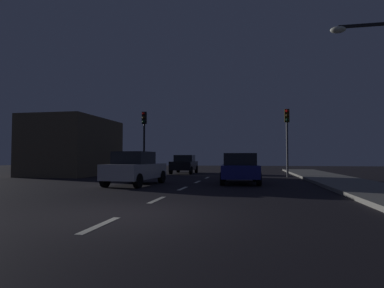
{
  "coord_description": "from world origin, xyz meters",
  "views": [
    {
      "loc": [
        2.91,
        -7.05,
        1.31
      ],
      "look_at": [
        -0.96,
        13.7,
        2.22
      ],
      "focal_mm": 29.99,
      "sensor_mm": 36.0,
      "label": 1
    }
  ],
  "objects_px": {
    "car_stopped_ahead": "(240,168)",
    "car_oncoming_far": "(184,164)",
    "traffic_signal_left": "(144,131)",
    "street_lamp_right": "(379,87)",
    "traffic_signal_right": "(287,129)",
    "car_adjacent_lane": "(135,168)"
  },
  "relations": [
    {
      "from": "car_stopped_ahead",
      "to": "car_adjacent_lane",
      "type": "distance_m",
      "value": 5.3
    },
    {
      "from": "car_stopped_ahead",
      "to": "car_oncoming_far",
      "type": "distance_m",
      "value": 11.1
    },
    {
      "from": "traffic_signal_left",
      "to": "street_lamp_right",
      "type": "distance_m",
      "value": 16.01
    },
    {
      "from": "car_adjacent_lane",
      "to": "street_lamp_right",
      "type": "bearing_deg",
      "value": -12.78
    },
    {
      "from": "car_oncoming_far",
      "to": "car_stopped_ahead",
      "type": "bearing_deg",
      "value": -63.12
    },
    {
      "from": "car_adjacent_lane",
      "to": "car_oncoming_far",
      "type": "xyz_separation_m",
      "value": [
        -0.1,
        11.89,
        -0.02
      ]
    },
    {
      "from": "traffic_signal_right",
      "to": "car_oncoming_far",
      "type": "height_order",
      "value": "traffic_signal_right"
    },
    {
      "from": "traffic_signal_right",
      "to": "car_oncoming_far",
      "type": "relative_size",
      "value": 1.13
    },
    {
      "from": "car_adjacent_lane",
      "to": "traffic_signal_right",
      "type": "bearing_deg",
      "value": 44.98
    },
    {
      "from": "traffic_signal_left",
      "to": "car_adjacent_lane",
      "type": "relative_size",
      "value": 1.13
    },
    {
      "from": "traffic_signal_left",
      "to": "car_stopped_ahead",
      "type": "distance_m",
      "value": 9.67
    },
    {
      "from": "traffic_signal_right",
      "to": "traffic_signal_left",
      "type": "bearing_deg",
      "value": 180.0
    },
    {
      "from": "car_adjacent_lane",
      "to": "street_lamp_right",
      "type": "xyz_separation_m",
      "value": [
        10.04,
        -2.28,
        3.04
      ]
    },
    {
      "from": "traffic_signal_right",
      "to": "street_lamp_right",
      "type": "relative_size",
      "value": 0.74
    },
    {
      "from": "traffic_signal_right",
      "to": "street_lamp_right",
      "type": "bearing_deg",
      "value": -78.15
    },
    {
      "from": "car_adjacent_lane",
      "to": "street_lamp_right",
      "type": "relative_size",
      "value": 0.67
    },
    {
      "from": "car_oncoming_far",
      "to": "street_lamp_right",
      "type": "distance_m",
      "value": 17.7
    },
    {
      "from": "traffic_signal_left",
      "to": "street_lamp_right",
      "type": "xyz_separation_m",
      "value": [
        12.35,
        -10.18,
        0.52
      ]
    },
    {
      "from": "car_oncoming_far",
      "to": "traffic_signal_right",
      "type": "bearing_deg",
      "value": -26.49
    },
    {
      "from": "traffic_signal_right",
      "to": "car_stopped_ahead",
      "type": "xyz_separation_m",
      "value": [
        -2.99,
        -5.9,
        -2.49
      ]
    },
    {
      "from": "traffic_signal_right",
      "to": "car_stopped_ahead",
      "type": "bearing_deg",
      "value": -116.89
    },
    {
      "from": "traffic_signal_left",
      "to": "traffic_signal_right",
      "type": "relative_size",
      "value": 1.02
    }
  ]
}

